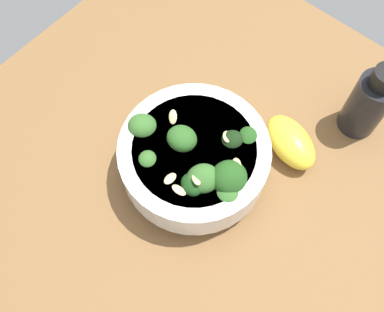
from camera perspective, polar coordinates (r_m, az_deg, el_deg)
ground_plane at (r=60.29cm, az=1.01°, el=-1.95°), size 64.51×64.51×4.68cm
bowl_of_broccoli at (r=53.78cm, az=0.14°, el=-0.06°), size 18.05×18.05×9.91cm
lemon_wedge at (r=58.63cm, az=12.47°, el=1.73°), size 7.43×9.50×4.06cm
bottle_tall at (r=60.68cm, az=21.64°, el=6.34°), size 5.04×5.04×11.60cm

